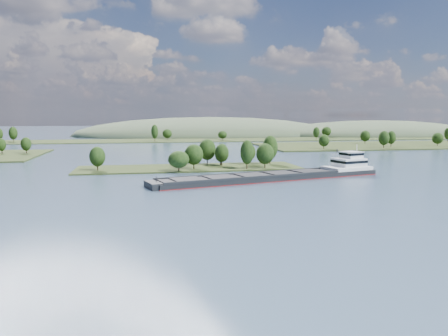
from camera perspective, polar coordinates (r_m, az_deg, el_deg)
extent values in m
plane|color=#3B5167|center=(139.32, -1.80, -3.00)|extent=(1800.00, 1800.00, 0.00)
cube|color=#263216|center=(198.18, -4.55, -0.06)|extent=(100.00, 30.00, 1.20)
cylinder|color=black|center=(191.33, 3.02, 0.51)|extent=(0.50, 0.50, 4.16)
ellipsoid|color=black|center=(190.82, 3.03, 2.09)|extent=(6.01, 6.01, 10.69)
cylinder|color=black|center=(209.79, -2.20, 1.05)|extent=(0.50, 0.50, 3.96)
ellipsoid|color=black|center=(209.34, -2.21, 2.42)|extent=(8.39, 8.39, 10.18)
cylinder|color=black|center=(191.77, -3.96, 0.43)|extent=(0.50, 0.50, 3.54)
ellipsoid|color=black|center=(191.32, -3.97, 1.76)|extent=(8.35, 8.35, 9.10)
cylinder|color=black|center=(204.82, -0.45, 0.80)|extent=(0.50, 0.50, 3.14)
ellipsoid|color=black|center=(204.44, -0.45, 1.91)|extent=(5.53, 5.53, 8.08)
cylinder|color=black|center=(184.05, -5.93, 0.02)|extent=(0.50, 0.50, 2.81)
ellipsoid|color=black|center=(183.66, -5.95, 1.13)|extent=(8.95, 8.95, 7.23)
cylinder|color=black|center=(193.38, -16.18, 0.19)|extent=(0.50, 0.50, 3.35)
ellipsoid|color=black|center=(192.95, -16.22, 1.45)|extent=(6.70, 6.70, 8.61)
cylinder|color=black|center=(203.42, -0.28, 0.79)|extent=(0.50, 0.50, 3.34)
ellipsoid|color=black|center=(203.01, -0.28, 1.98)|extent=(6.68, 6.68, 8.60)
cylinder|color=black|center=(211.31, 6.03, 1.14)|extent=(0.50, 0.50, 4.52)
ellipsoid|color=black|center=(210.81, 6.05, 2.69)|extent=(7.35, 7.35, 11.61)
cylinder|color=black|center=(194.53, 5.37, 0.52)|extent=(0.50, 0.50, 3.61)
ellipsoid|color=black|center=(194.08, 5.39, 1.86)|extent=(8.04, 8.04, 9.29)
cylinder|color=black|center=(209.91, 3.17, 0.95)|extent=(0.50, 0.50, 3.25)
ellipsoid|color=black|center=(209.52, 3.18, 2.08)|extent=(7.28, 7.28, 8.36)
cylinder|color=black|center=(293.20, -24.40, 2.07)|extent=(0.50, 0.50, 3.23)
ellipsoid|color=black|center=(292.93, -24.44, 2.88)|extent=(6.26, 6.26, 8.32)
cylinder|color=black|center=(297.85, -27.01, 1.99)|extent=(0.50, 0.50, 3.05)
ellipsoid|color=black|center=(297.59, -27.05, 2.73)|extent=(5.09, 5.09, 7.86)
cylinder|color=black|center=(310.79, 12.90, 2.76)|extent=(0.50, 0.50, 3.27)
ellipsoid|color=black|center=(310.53, 12.92, 3.52)|extent=(7.38, 7.38, 8.41)
cylinder|color=black|center=(367.86, 26.09, 2.85)|extent=(0.50, 0.50, 3.30)
ellipsoid|color=black|center=(367.64, 26.13, 3.50)|extent=(8.32, 8.32, 8.50)
cylinder|color=black|center=(330.92, 20.13, 2.82)|extent=(0.50, 0.50, 4.01)
ellipsoid|color=black|center=(330.64, 20.17, 3.70)|extent=(7.63, 7.63, 10.30)
cylinder|color=black|center=(346.59, 20.98, 2.93)|extent=(0.50, 0.50, 3.84)
ellipsoid|color=black|center=(346.32, 21.01, 3.74)|extent=(6.52, 6.52, 9.87)
cylinder|color=black|center=(377.05, 17.94, 3.32)|extent=(0.50, 0.50, 3.55)
ellipsoid|color=black|center=(376.82, 17.96, 4.00)|extent=(8.11, 8.11, 9.13)
cylinder|color=black|center=(434.77, 27.17, 3.36)|extent=(0.50, 0.50, 4.05)
ellipsoid|color=black|center=(434.55, 27.21, 4.03)|extent=(6.25, 6.25, 10.42)
cube|color=#263216|center=(416.78, -7.92, 3.54)|extent=(900.00, 60.00, 1.20)
cylinder|color=black|center=(432.32, -27.26, 3.30)|extent=(0.50, 0.50, 3.97)
cylinder|color=black|center=(432.69, 11.95, 3.92)|extent=(0.50, 0.50, 4.00)
ellipsoid|color=black|center=(432.47, 11.96, 4.60)|extent=(6.32, 6.32, 10.29)
cylinder|color=black|center=(422.18, -7.42, 3.90)|extent=(0.50, 0.50, 3.36)
ellipsoid|color=black|center=(421.99, -7.43, 4.48)|extent=(8.97, 8.97, 8.64)
cylinder|color=black|center=(471.61, 13.23, 4.11)|extent=(0.50, 0.50, 3.76)
ellipsoid|color=black|center=(471.42, 13.25, 4.69)|extent=(9.96, 9.96, 9.67)
cylinder|color=black|center=(425.41, -25.79, 3.37)|extent=(0.50, 0.50, 4.45)
ellipsoid|color=black|center=(425.16, -25.83, 4.13)|extent=(7.35, 7.35, 11.44)
cylinder|color=black|center=(414.28, -0.19, 3.87)|extent=(0.50, 0.50, 2.88)
ellipsoid|color=black|center=(414.10, -0.19, 4.38)|extent=(8.74, 8.74, 7.41)
cylinder|color=black|center=(398.32, -9.02, 3.81)|extent=(0.50, 0.50, 4.95)
ellipsoid|color=black|center=(398.04, -9.04, 4.72)|extent=(6.24, 6.24, 12.73)
ellipsoid|color=#3F4E36|center=(561.82, 19.25, 4.07)|extent=(260.00, 140.00, 36.00)
ellipsoid|color=#3F4E36|center=(522.50, -1.91, 4.27)|extent=(320.00, 160.00, 44.00)
cube|color=black|center=(164.33, 6.39, -1.32)|extent=(91.25, 34.55, 2.51)
cube|color=maroon|center=(164.41, 6.39, -1.49)|extent=(91.53, 34.83, 0.29)
cube|color=black|center=(164.32, 2.66, -0.72)|extent=(68.56, 18.66, 0.91)
cube|color=black|center=(154.66, 4.64, -1.21)|extent=(68.56, 18.66, 0.91)
cube|color=black|center=(159.49, 3.62, -1.02)|extent=(68.88, 27.57, 0.34)
cube|color=black|center=(148.82, -4.84, -1.47)|extent=(12.34, 11.70, 0.40)
cube|color=black|center=(153.71, -0.46, -1.18)|extent=(12.34, 11.70, 0.40)
cube|color=black|center=(159.44, 3.62, -0.90)|extent=(12.34, 11.70, 0.40)
cube|color=black|center=(165.93, 7.40, -0.64)|extent=(12.34, 11.70, 0.40)
cube|color=black|center=(173.09, 10.89, -0.39)|extent=(12.34, 11.70, 0.40)
cube|color=black|center=(145.22, -9.26, -2.27)|extent=(5.96, 10.82, 2.28)
cylinder|color=black|center=(145.30, -8.84, -1.62)|extent=(0.34, 0.34, 2.51)
cube|color=white|center=(185.26, 15.71, 0.00)|extent=(20.48, 15.30, 1.37)
cube|color=white|center=(185.77, 16.00, 0.72)|extent=(13.39, 11.77, 3.43)
cube|color=black|center=(185.72, 16.01, 0.86)|extent=(13.67, 12.05, 1.03)
cube|color=white|center=(186.25, 16.29, 1.64)|extent=(8.39, 8.39, 2.51)
cube|color=black|center=(186.21, 16.30, 1.78)|extent=(8.67, 8.67, 0.91)
cube|color=white|center=(186.14, 16.31, 2.06)|extent=(8.95, 8.95, 0.23)
cylinder|color=white|center=(187.96, 16.97, 2.50)|extent=(0.28, 0.28, 2.97)
cylinder|color=black|center=(185.68, 14.55, 2.18)|extent=(0.70, 0.70, 1.37)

